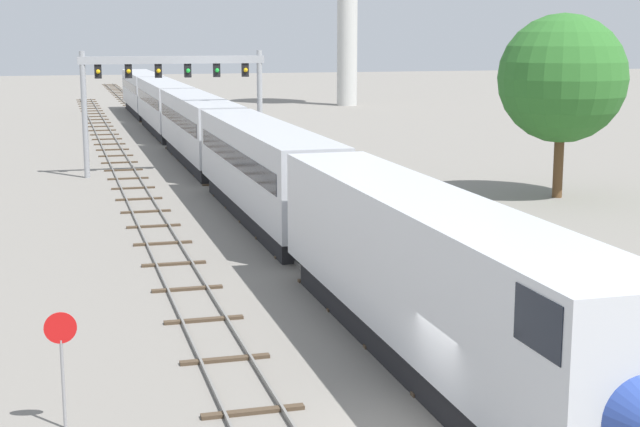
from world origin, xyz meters
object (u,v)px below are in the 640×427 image
trackside_tree_left (562,79)px  passenger_train (198,127)px  signal_gantry (174,84)px  stop_sign (62,353)px

trackside_tree_left → passenger_train: bearing=131.4°
passenger_train → signal_gantry: 6.55m
passenger_train → trackside_tree_left: size_ratio=10.55×
passenger_train → signal_gantry: (-2.25, -5.12, 3.40)m
passenger_train → trackside_tree_left: 27.03m
stop_sign → trackside_tree_left: trackside_tree_left is taller
signal_gantry → stop_sign: 41.99m
stop_sign → trackside_tree_left: size_ratio=0.28×
signal_gantry → trackside_tree_left: (19.92, -14.91, 0.74)m
signal_gantry → stop_sign: bearing=-100.7°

